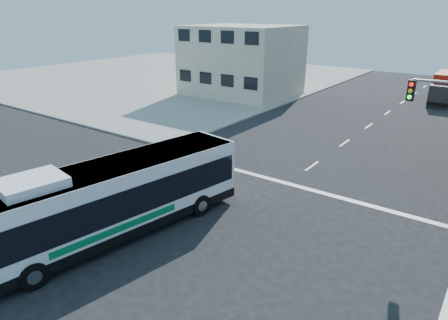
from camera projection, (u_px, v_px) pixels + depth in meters
The scene contains 5 objects.
ground at pixel (180, 259), 16.55m from camera, with size 120.00×120.00×0.00m, color black.
sidewalk_nw at pixel (163, 75), 62.26m from camera, with size 50.00×50.00×0.15m, color gray.
building_west at pixel (241, 61), 47.17m from camera, with size 12.06×10.06×8.00m.
transit_bus at pixel (112, 199), 17.65m from camera, with size 4.86×13.01×3.77m.
box_truck at pixel (445, 89), 43.72m from camera, with size 2.20×7.20×3.23m.
Camera 1 is at (9.73, -10.26, 9.70)m, focal length 32.00 mm.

